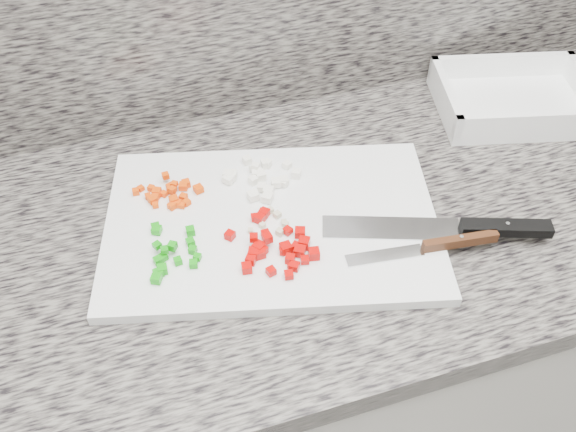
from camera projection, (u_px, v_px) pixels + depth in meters
name	position (u px, v px, depth m)	size (l,w,h in m)	color
cabinet	(297.00, 374.00, 1.34)	(3.92, 0.62, 0.86)	silver
countertop	(299.00, 225.00, 1.02)	(3.96, 0.64, 0.04)	#69655D
cutting_board	(272.00, 223.00, 0.98)	(0.50, 0.33, 0.02)	white
carrot_pile	(170.00, 193.00, 1.00)	(0.11, 0.08, 0.02)	#E44204
onion_pile	(260.00, 178.00, 1.03)	(0.13, 0.12, 0.02)	white
green_pepper_pile	(170.00, 252.00, 0.92)	(0.08, 0.11, 0.02)	#11970D
red_pepper_pile	(276.00, 246.00, 0.92)	(0.12, 0.14, 0.02)	#BA0502
garlic_pile	(273.00, 224.00, 0.96)	(0.06, 0.06, 0.01)	beige
chef_knife	(467.00, 228.00, 0.95)	(0.33, 0.15, 0.02)	silver
paring_knife	(441.00, 245.00, 0.93)	(0.23, 0.04, 0.02)	silver
tray	(514.00, 101.00, 1.18)	(0.32, 0.26, 0.06)	white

